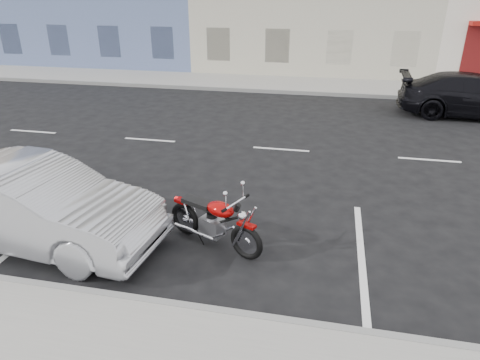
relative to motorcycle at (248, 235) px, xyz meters
The scene contains 7 objects.
ground 5.84m from the motorcycle, 70.92° to the left, with size 120.00×120.00×0.00m, color black.
sidewalk_far 14.54m from the motorcycle, 102.30° to the left, with size 80.00×3.40×0.15m, color gray.
curb_near 3.46m from the motorcycle, 154.20° to the right, with size 80.00×0.12×0.16m, color gray.
curb_far 12.89m from the motorcycle, 103.91° to the left, with size 80.00×0.12×0.16m, color gray.
motorcycle is the anchor object (origin of this frame).
sedan_silver 3.78m from the motorcycle, behind, with size 1.59×4.56×1.50m, color #A9AAB0.
car_far 12.02m from the motorcycle, 59.20° to the left, with size 2.10×5.17×1.50m, color black.
Camera 1 is at (-0.77, -11.49, 4.22)m, focal length 32.00 mm.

